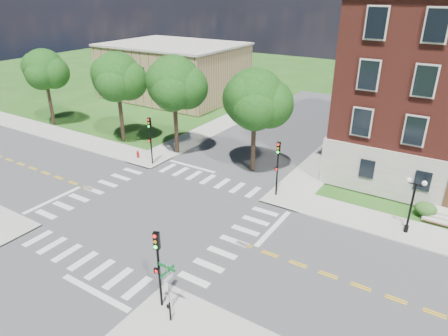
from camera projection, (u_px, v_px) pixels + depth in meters
The scene contains 19 objects.
ground at pixel (156, 213), 31.57m from camera, with size 160.00×160.00×0.00m, color #215016.
road_ew at pixel (156, 213), 31.57m from camera, with size 90.00×12.00×0.01m, color #3D3D3F.
road_ns at pixel (156, 213), 31.56m from camera, with size 12.00×90.00×0.01m, color #3D3D3F.
sidewalk_ne at pixel (400, 185), 35.90m from camera, with size 34.00×34.00×0.12m.
sidewalk_nw at pixel (145, 127), 50.87m from camera, with size 34.00×34.00×0.12m.
crosswalk_east at pixel (234, 241), 28.06m from camera, with size 2.20×10.20×0.02m, color silver, non-canonical shape.
stop_bar_east at pixel (273, 228), 29.59m from camera, with size 0.40×5.50×0.00m, color silver.
secondary_building at pixel (174, 70), 63.62m from camera, with size 20.40×15.40×8.30m.
tree_a at pixel (44, 69), 49.04m from camera, with size 4.93×4.93×9.51m.
tree_b at pixel (117, 77), 43.23m from camera, with size 5.33×5.33×10.05m.
tree_c at pixel (174, 83), 39.93m from camera, with size 5.51×5.51×10.23m.
tree_d at pixel (255, 99), 35.99m from camera, with size 5.57×5.57×9.80m.
traffic_signal_se at pixel (158, 260), 20.99m from camera, with size 0.37×0.44×4.80m.
traffic_signal_ne at pixel (278, 162), 32.85m from camera, with size 0.38×0.46×4.80m.
traffic_signal_nw at pixel (150, 135), 38.89m from camera, with size 0.32×0.35×4.80m.
twin_lamp_west at pixel (412, 203), 27.97m from camera, with size 1.36×0.36×4.23m.
street_sign_pole at pixel (168, 280), 20.90m from camera, with size 1.10×1.10×3.10m.
push_button_post at pixel (170, 311), 20.94m from camera, with size 0.14×0.21×1.20m.
fire_hydrant at pixel (138, 154), 41.49m from camera, with size 0.35×0.35×0.75m.
Camera 1 is at (19.11, -20.20, 16.27)m, focal length 32.00 mm.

